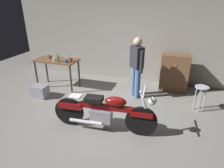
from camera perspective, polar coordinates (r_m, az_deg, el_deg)
ground_plane at (r=4.49m, az=-3.37°, el=-11.01°), size 12.00×12.00×0.00m
back_wall at (r=6.46m, az=5.40°, el=14.61°), size 8.00×0.12×3.10m
workbench at (r=6.11m, az=-15.99°, el=5.93°), size 1.30×0.64×0.90m
motorcycle at (r=4.00m, az=-2.27°, el=-7.98°), size 2.19×0.60×1.00m
person_standing at (r=5.26m, az=7.22°, el=5.47°), size 0.42×0.45×1.67m
shop_stool at (r=5.14m, az=24.75°, el=-2.16°), size 0.32×0.32×0.64m
wooden_dresser at (r=6.07m, az=17.88°, el=3.23°), size 0.80×0.47×1.10m
storage_bin at (r=5.84m, az=-20.48°, el=-1.99°), size 0.44×0.32×0.34m
mug_brown_stoneware at (r=6.24m, az=-17.94°, el=7.66°), size 0.12×0.09×0.11m
mug_red_diner at (r=5.74m, az=-12.04°, el=7.00°), size 0.11×0.07×0.11m
mug_white_ceramic at (r=5.95m, az=-16.58°, el=7.05°), size 0.12×0.08×0.10m
mug_blue_enamel at (r=5.67m, az=-13.35°, el=6.56°), size 0.12×0.09×0.09m
mug_yellow_tall at (r=5.80m, az=-13.38°, el=6.98°), size 0.12×0.08×0.10m
bottle at (r=5.79m, az=-15.62°, el=7.20°), size 0.06×0.06×0.24m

